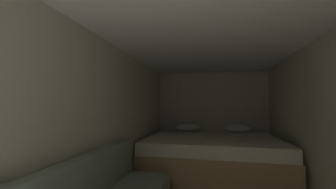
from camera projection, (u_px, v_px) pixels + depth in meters
The scene contains 4 objects.
wall_back at pixel (212, 115), 4.76m from camera, with size 2.57×0.05×2.02m, color beige.
wall_left at pixel (105, 124), 2.46m from camera, with size 0.05×5.21×2.02m, color beige.
ceiling_slab at pixel (210, 32), 2.25m from camera, with size 2.57×5.21×0.05m, color white.
bed at pixel (212, 154), 3.77m from camera, with size 2.35×1.84×0.84m.
Camera 1 is at (0.02, -0.12, 1.22)m, focal length 21.81 mm.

